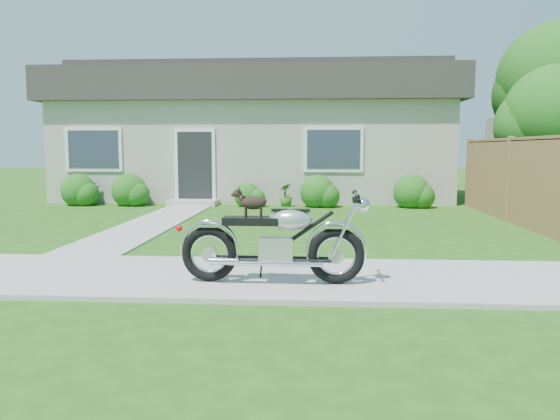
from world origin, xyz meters
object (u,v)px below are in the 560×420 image
Objects in this scene: fence at (509,179)px; motorcycle_with_dog at (276,241)px; house at (257,133)px; tree_near at (560,118)px; potted_plant_right at (286,195)px; potted_plant_left at (88,191)px.

fence reaches higher than motorcycle_with_dog.
house is 8.96m from fence.
tree_near is 7.23m from potted_plant_right.
potted_plant_right is at bearing 0.00° from potted_plant_left.
house is 4.08m from potted_plant_right.
house reaches higher than potted_plant_right.
house is 19.57× the size of potted_plant_right.
potted_plant_right is at bearing 151.37° from fence.
tree_near is at bearing -10.15° from potted_plant_right.
house is at bearing 108.79° from potted_plant_right.
house is at bearing 97.99° from motorcycle_with_dog.
potted_plant_left reaches higher than potted_plant_right.
potted_plant_left is 1.27× the size of potted_plant_right.
potted_plant_right is (1.17, -3.44, -1.84)m from house.
house reaches higher than tree_near.
fence is 10.28× the size of potted_plant_right.
house is at bearing 135.26° from fence.
house reaches higher than fence.
house is 12.58m from motorcycle_with_dog.
house is at bearing 149.74° from tree_near.
fence reaches higher than potted_plant_right.
potted_plant_left is 10.82m from motorcycle_with_dog.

